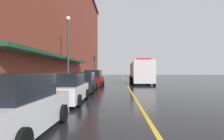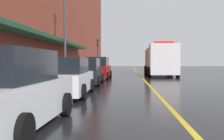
{
  "view_description": "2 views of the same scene",
  "coord_description": "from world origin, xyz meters",
  "px_view_note": "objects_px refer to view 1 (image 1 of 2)",
  "views": [
    {
      "loc": [
        -1.11,
        -4.25,
        1.84
      ],
      "look_at": [
        -1.93,
        21.68,
        1.89
      ],
      "focal_mm": 31.82,
      "sensor_mm": 36.0,
      "label": 1
    },
    {
      "loc": [
        -1.38,
        -4.43,
        1.5
      ],
      "look_at": [
        -2.61,
        16.87,
        0.8
      ],
      "focal_mm": 42.2,
      "sensor_mm": 36.0,
      "label": 2
    }
  ],
  "objects_px": {
    "parked_car_1": "(67,89)",
    "parking_meter_0": "(49,83)",
    "traffic_light_near": "(95,63)",
    "parking_meter_1": "(74,79)",
    "parked_car_3": "(94,79)",
    "box_truck": "(141,72)",
    "parking_meter_2": "(40,85)",
    "parked_car_0": "(15,107)",
    "parked_car_2": "(84,83)",
    "street_lamp_left": "(68,44)"
  },
  "relations": [
    {
      "from": "parked_car_2",
      "to": "parked_car_1",
      "type": "bearing_deg",
      "value": 179.24
    },
    {
      "from": "parked_car_0",
      "to": "parking_meter_2",
      "type": "height_order",
      "value": "parked_car_0"
    },
    {
      "from": "parked_car_3",
      "to": "parking_meter_0",
      "type": "distance_m",
      "value": 10.52
    },
    {
      "from": "parked_car_2",
      "to": "parked_car_3",
      "type": "height_order",
      "value": "parked_car_3"
    },
    {
      "from": "street_lamp_left",
      "to": "box_truck",
      "type": "bearing_deg",
      "value": 47.44
    },
    {
      "from": "parked_car_3",
      "to": "street_lamp_left",
      "type": "height_order",
      "value": "street_lamp_left"
    },
    {
      "from": "parking_meter_2",
      "to": "street_lamp_left",
      "type": "height_order",
      "value": "street_lamp_left"
    },
    {
      "from": "parking_meter_0",
      "to": "traffic_light_near",
      "type": "relative_size",
      "value": 0.31
    },
    {
      "from": "parked_car_2",
      "to": "parking_meter_2",
      "type": "bearing_deg",
      "value": 166.85
    },
    {
      "from": "parked_car_2",
      "to": "parking_meter_1",
      "type": "xyz_separation_m",
      "value": [
        -1.31,
        2.0,
        0.26
      ]
    },
    {
      "from": "parked_car_0",
      "to": "parked_car_3",
      "type": "distance_m",
      "value": 17.03
    },
    {
      "from": "parked_car_0",
      "to": "traffic_light_near",
      "type": "xyz_separation_m",
      "value": [
        -1.3,
        29.47,
        2.33
      ]
    },
    {
      "from": "parked_car_2",
      "to": "traffic_light_near",
      "type": "distance_m",
      "value": 18.37
    },
    {
      "from": "parked_car_1",
      "to": "box_truck",
      "type": "xyz_separation_m",
      "value": [
        6.06,
        16.55,
        0.82
      ]
    },
    {
      "from": "parked_car_3",
      "to": "parked_car_0",
      "type": "bearing_deg",
      "value": -178.72
    },
    {
      "from": "box_truck",
      "to": "parking_meter_0",
      "type": "xyz_separation_m",
      "value": [
        -7.4,
        -15.65,
        -0.54
      ]
    },
    {
      "from": "parked_car_3",
      "to": "street_lamp_left",
      "type": "relative_size",
      "value": 0.62
    },
    {
      "from": "parking_meter_1",
      "to": "parked_car_1",
      "type": "bearing_deg",
      "value": -79.94
    },
    {
      "from": "parked_car_2",
      "to": "parking_meter_0",
      "type": "relative_size",
      "value": 3.64
    },
    {
      "from": "box_truck",
      "to": "parking_meter_2",
      "type": "distance_m",
      "value": 18.66
    },
    {
      "from": "parked_car_1",
      "to": "traffic_light_near",
      "type": "height_order",
      "value": "traffic_light_near"
    },
    {
      "from": "parking_meter_2",
      "to": "traffic_light_near",
      "type": "bearing_deg",
      "value": 89.85
    },
    {
      "from": "traffic_light_near",
      "to": "parking_meter_1",
      "type": "bearing_deg",
      "value": -90.22
    },
    {
      "from": "parked_car_0",
      "to": "parking_meter_1",
      "type": "height_order",
      "value": "parked_car_0"
    },
    {
      "from": "parked_car_0",
      "to": "parked_car_2",
      "type": "relative_size",
      "value": 0.94
    },
    {
      "from": "parking_meter_2",
      "to": "box_truck",
      "type": "bearing_deg",
      "value": 66.61
    },
    {
      "from": "parked_car_3",
      "to": "parking_meter_2",
      "type": "distance_m",
      "value": 11.98
    },
    {
      "from": "parked_car_2",
      "to": "street_lamp_left",
      "type": "bearing_deg",
      "value": 39.24
    },
    {
      "from": "parking_meter_0",
      "to": "street_lamp_left",
      "type": "relative_size",
      "value": 0.19
    },
    {
      "from": "box_truck",
      "to": "parking_meter_0",
      "type": "height_order",
      "value": "box_truck"
    },
    {
      "from": "parked_car_0",
      "to": "box_truck",
      "type": "relative_size",
      "value": 0.48
    },
    {
      "from": "parked_car_3",
      "to": "traffic_light_near",
      "type": "bearing_deg",
      "value": 7.98
    },
    {
      "from": "parking_meter_2",
      "to": "traffic_light_near",
      "type": "relative_size",
      "value": 0.31
    },
    {
      "from": "parked_car_1",
      "to": "parking_meter_2",
      "type": "distance_m",
      "value": 1.49
    },
    {
      "from": "parked_car_1",
      "to": "parking_meter_0",
      "type": "distance_m",
      "value": 1.65
    },
    {
      "from": "parked_car_1",
      "to": "street_lamp_left",
      "type": "height_order",
      "value": "street_lamp_left"
    },
    {
      "from": "parked_car_1",
      "to": "box_truck",
      "type": "bearing_deg",
      "value": -21.01
    },
    {
      "from": "parking_meter_1",
      "to": "street_lamp_left",
      "type": "distance_m",
      "value": 3.4
    },
    {
      "from": "parked_car_0",
      "to": "parked_car_1",
      "type": "distance_m",
      "value": 5.71
    },
    {
      "from": "parking_meter_1",
      "to": "traffic_light_near",
      "type": "relative_size",
      "value": 0.31
    },
    {
      "from": "parked_car_3",
      "to": "parking_meter_0",
      "type": "xyz_separation_m",
      "value": [
        -1.45,
        -10.41,
        0.19
      ]
    },
    {
      "from": "parked_car_0",
      "to": "parked_car_1",
      "type": "relative_size",
      "value": 1.0
    },
    {
      "from": "parked_car_2",
      "to": "parking_meter_2",
      "type": "distance_m",
      "value": 6.3
    },
    {
      "from": "parked_car_3",
      "to": "parking_meter_1",
      "type": "bearing_deg",
      "value": 160.35
    },
    {
      "from": "parking_meter_2",
      "to": "parked_car_3",
      "type": "bearing_deg",
      "value": 83.03
    },
    {
      "from": "parked_car_0",
      "to": "parked_car_2",
      "type": "bearing_deg",
      "value": 1.67
    },
    {
      "from": "parked_car_0",
      "to": "parking_meter_1",
      "type": "xyz_separation_m",
      "value": [
        -1.36,
        13.29,
        0.24
      ]
    },
    {
      "from": "parked_car_1",
      "to": "parking_meter_0",
      "type": "bearing_deg",
      "value": 55.12
    },
    {
      "from": "parked_car_1",
      "to": "traffic_light_near",
      "type": "relative_size",
      "value": 1.06
    },
    {
      "from": "parking_meter_0",
      "to": "street_lamp_left",
      "type": "distance_m",
      "value": 7.72
    }
  ]
}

